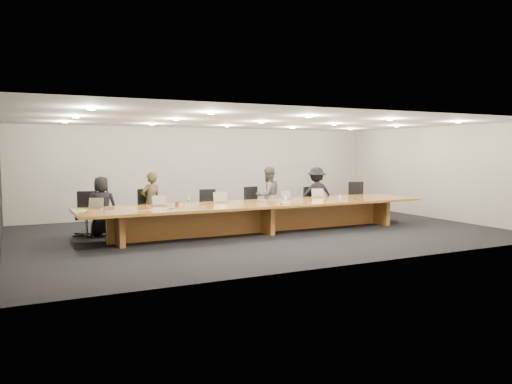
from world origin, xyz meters
TOP-DOWN VIEW (x-y plane):
  - ground at (0.00, 0.00)m, footprint 12.00×12.00m
  - back_wall at (0.00, 4.00)m, footprint 12.00×0.02m
  - conference_table at (0.00, 0.00)m, footprint 9.00×1.80m
  - chair_far_left at (-4.06, 1.33)m, footprint 0.67×0.67m
  - chair_left at (-2.52, 1.24)m, footprint 0.67×0.67m
  - chair_mid_left at (-0.93, 1.26)m, footprint 0.62×0.62m
  - chair_mid_right at (0.47, 1.28)m, footprint 0.65×0.65m
  - chair_right at (2.36, 1.21)m, footprint 0.60×0.60m
  - chair_far_right at (3.96, 1.16)m, footprint 0.72×0.72m
  - person_a at (-3.71, 1.24)m, footprint 0.79×0.60m
  - person_b at (-2.49, 1.28)m, footprint 0.64×0.52m
  - person_c at (0.81, 1.17)m, footprint 0.86×0.71m
  - person_d at (2.47, 1.23)m, footprint 1.13×0.82m
  - laptop_a at (-4.00, 0.42)m, footprint 0.40×0.35m
  - laptop_b at (-2.52, 0.30)m, footprint 0.35×0.27m
  - laptop_c at (-0.93, 0.37)m, footprint 0.38×0.29m
  - laptop_d at (1.04, 0.42)m, footprint 0.34×0.28m
  - laptop_e at (2.02, 0.42)m, footprint 0.40×0.34m
  - water_bottle at (-1.85, 0.22)m, footprint 0.08×0.08m
  - amber_mug at (-2.17, 0.11)m, footprint 0.11×0.11m
  - paper_cup_near at (0.89, 0.30)m, footprint 0.10×0.10m
  - paper_cup_far at (2.50, 0.08)m, footprint 0.08×0.08m
  - notepad at (-4.35, 0.22)m, footprint 0.28×0.24m
  - lime_gadget at (-4.35, 0.22)m, footprint 0.19×0.11m
  - av_box at (-3.83, -0.42)m, footprint 0.24×0.19m
  - mic_left at (-2.45, -0.31)m, footprint 0.11×0.11m
  - mic_center at (0.26, -0.58)m, footprint 0.13×0.13m
  - mic_right at (2.57, -0.47)m, footprint 0.15×0.15m

SIDE VIEW (x-z plane):
  - ground at x=0.00m, z-range 0.00..0.00m
  - chair_right at x=2.36m, z-range 0.00..1.02m
  - conference_table at x=0.00m, z-range 0.15..0.90m
  - chair_mid_left at x=-0.93m, z-range 0.00..1.05m
  - chair_mid_right at x=0.47m, z-range 0.00..1.08m
  - chair_far_left at x=-4.06m, z-range 0.00..1.10m
  - chair_left at x=-2.52m, z-range 0.00..1.12m
  - chair_far_right at x=3.96m, z-range 0.00..1.12m
  - person_a at x=-3.71m, z-range 0.00..1.45m
  - notepad at x=-4.35m, z-range 0.75..0.77m
  - mic_center at x=0.26m, z-range 0.75..0.78m
  - mic_left at x=-2.45m, z-range 0.75..0.78m
  - person_b at x=-2.49m, z-range 0.00..1.53m
  - mic_right at x=2.57m, z-range 0.75..0.78m
  - av_box at x=-3.83m, z-range 0.75..0.78m
  - lime_gadget at x=-4.35m, z-range 0.77..0.79m
  - person_d at x=2.47m, z-range 0.00..1.58m
  - paper_cup_far at x=2.50m, z-range 0.75..0.83m
  - paper_cup_near at x=0.89m, z-range 0.75..0.85m
  - amber_mug at x=-2.17m, z-range 0.75..0.86m
  - person_c at x=0.81m, z-range 0.00..1.61m
  - water_bottle at x=-1.85m, z-range 0.75..0.96m
  - laptop_d at x=1.04m, z-range 0.75..0.99m
  - laptop_a at x=-4.00m, z-range 0.75..1.01m
  - laptop_b at x=-2.52m, z-range 0.75..1.01m
  - laptop_e at x=2.02m, z-range 0.75..1.02m
  - laptop_c at x=-0.93m, z-range 0.75..1.03m
  - back_wall at x=0.00m, z-range 0.00..2.80m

